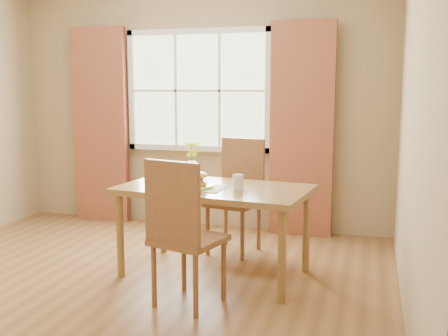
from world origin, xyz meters
TOP-DOWN VIEW (x-y plane):
  - room at (0.00, 0.00)m, footprint 4.24×3.84m
  - window at (0.00, 1.87)m, footprint 1.62×0.06m
  - curtain_left at (-1.15, 1.78)m, footprint 0.65×0.08m
  - curtain_right at (1.15, 1.78)m, footprint 0.65×0.08m
  - dining_table at (0.63, 0.40)m, footprint 1.61×1.04m
  - chair_near at (0.61, -0.31)m, footprint 0.54×0.54m
  - chair_far at (0.65, 1.11)m, footprint 0.53×0.53m
  - placemat at (0.50, 0.29)m, footprint 0.46×0.35m
  - plate at (0.52, 0.25)m, footprint 0.26×0.26m
  - croissant_sandwich at (0.54, 0.29)m, footprint 0.19×0.16m
  - water_glass at (0.86, 0.29)m, footprint 0.08×0.08m
  - flower_vase at (0.36, 0.64)m, footprint 0.14×0.14m

SIDE VIEW (x-z plane):
  - chair_near at x=0.61m, z-range 0.05..1.11m
  - chair_far at x=0.65m, z-range 0.05..1.11m
  - dining_table at x=0.63m, z-range 0.29..1.03m
  - placemat at x=0.50m, z-range 0.74..0.74m
  - plate at x=0.52m, z-range 0.74..0.76m
  - water_glass at x=0.86m, z-range 0.74..0.86m
  - croissant_sandwich at x=0.54m, z-range 0.75..0.87m
  - flower_vase at x=0.36m, z-range 0.77..1.11m
  - curtain_left at x=-1.15m, z-range 0.00..2.20m
  - curtain_right at x=1.15m, z-range 0.00..2.20m
  - room at x=0.00m, z-range -0.02..2.72m
  - window at x=0.00m, z-range 0.84..2.16m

